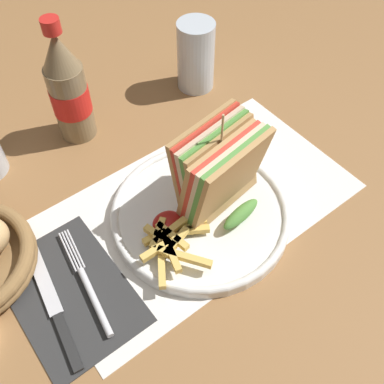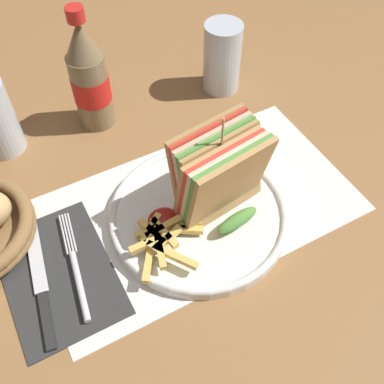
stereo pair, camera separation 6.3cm
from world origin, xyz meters
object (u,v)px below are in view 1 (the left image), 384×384
Objects in this scene: coke_bottle_near at (68,90)px; glass_near at (196,60)px; knife at (53,303)px; plate_main at (200,213)px; fork at (90,290)px; club_sandwich at (220,173)px.

glass_near is (0.24, -0.02, -0.04)m from coke_bottle_near.
knife is 0.93× the size of coke_bottle_near.
coke_bottle_near is (-0.05, 0.27, 0.08)m from plate_main.
fork is 1.35× the size of glass_near.
club_sandwich is at bearing 9.99° from fork.
plate_main is 0.19m from fork.
club_sandwich is 0.28m from coke_bottle_near.
glass_near is at bearing 42.68° from fork.
glass_near is (0.15, 0.25, -0.02)m from club_sandwich.
coke_bottle_near is at bearing 174.90° from glass_near.
plate_main is at bearing -78.72° from coke_bottle_near.
club_sandwich is 0.85× the size of knife.
fork is 0.45m from glass_near.
knife is (-0.05, 0.01, -0.00)m from fork.
club_sandwich reaches higher than knife.
knife is 1.54× the size of glass_near.
fork is at bearing -177.80° from plate_main.
plate_main is 0.28m from coke_bottle_near.
plate_main reaches higher than knife.
fork is at bearing -116.07° from coke_bottle_near.
glass_near is (0.42, 0.24, 0.05)m from knife.
plate_main is 0.23m from knife.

